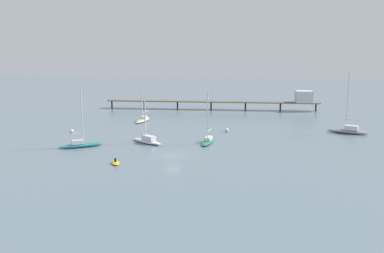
{
  "coord_description": "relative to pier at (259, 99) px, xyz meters",
  "views": [
    {
      "loc": [
        13.82,
        -65.78,
        17.65
      ],
      "look_at": [
        0.0,
        19.95,
        1.5
      ],
      "focal_mm": 37.82,
      "sensor_mm": 36.0,
      "label": 1
    }
  ],
  "objects": [
    {
      "name": "sailboat_white",
      "position": [
        -21.58,
        -48.79,
        -2.73
      ],
      "size": [
        7.48,
        5.83,
        10.04
      ],
      "color": "white",
      "rests_on": "ground_plane"
    },
    {
      "name": "sailboat_gray",
      "position": [
        19.31,
        -32.62,
        -2.59
      ],
      "size": [
        8.86,
        5.05,
        13.38
      ],
      "color": "gray",
      "rests_on": "ground_plane"
    },
    {
      "name": "sailboat_green",
      "position": [
        -9.86,
        -46.96,
        -2.77
      ],
      "size": [
        2.4,
        7.0,
        10.3
      ],
      "color": "#287F4C",
      "rests_on": "ground_plane"
    },
    {
      "name": "dinghy_yellow",
      "position": [
        -22.61,
        -64.04,
        -3.21
      ],
      "size": [
        2.3,
        2.91,
        1.14
      ],
      "color": "yellow",
      "rests_on": "ground_plane"
    },
    {
      "name": "ground_plane",
      "position": [
        -14.48,
        -57.74,
        -3.43
      ],
      "size": [
        400.0,
        400.0,
        0.0
      ],
      "primitive_type": "plane",
      "color": "slate"
    },
    {
      "name": "sailboat_cream",
      "position": [
        -29.22,
        -25.03,
        -2.79
      ],
      "size": [
        2.73,
        7.92,
        9.9
      ],
      "color": "beige",
      "rests_on": "ground_plane"
    },
    {
      "name": "sailboat_teal",
      "position": [
        -33.0,
        -54.06,
        -2.71
      ],
      "size": [
        7.68,
        5.96,
        11.69
      ],
      "color": "#1E727A",
      "rests_on": "ground_plane"
    },
    {
      "name": "pier",
      "position": [
        0.0,
        0.0,
        0.0
      ],
      "size": [
        65.0,
        7.22,
        6.09
      ],
      "color": "brown",
      "rests_on": "ground_plane"
    },
    {
      "name": "mooring_buoy_near",
      "position": [
        -7.05,
        -35.24,
        -2.99
      ],
      "size": [
        0.87,
        0.87,
        0.87
      ],
      "primitive_type": "sphere",
      "color": "silver",
      "rests_on": "ground_plane"
    },
    {
      "name": "mooring_buoy_far",
      "position": [
        -40.56,
        -41.87,
        -3.0
      ],
      "size": [
        0.85,
        0.85,
        0.85
      ],
      "primitive_type": "sphere",
      "color": "silver",
      "rests_on": "ground_plane"
    }
  ]
}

